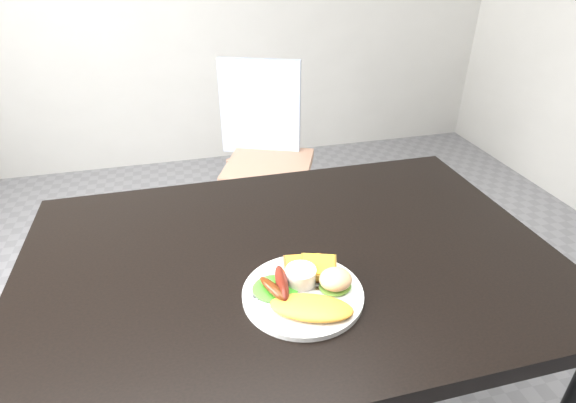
{
  "coord_description": "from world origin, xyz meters",
  "views": [
    {
      "loc": [
        -0.21,
        -0.8,
        1.37
      ],
      "look_at": [
        -0.01,
        -0.02,
        0.9
      ],
      "focal_mm": 28.0,
      "sensor_mm": 36.0,
      "label": 1
    }
  ],
  "objects_px": {
    "dining_table": "(290,260)",
    "person": "(193,176)",
    "plate": "(303,294)",
    "dining_chair": "(269,167)"
  },
  "relations": [
    {
      "from": "dining_table",
      "to": "plate",
      "type": "bearing_deg",
      "value": -94.55
    },
    {
      "from": "dining_table",
      "to": "person",
      "type": "xyz_separation_m",
      "value": [
        -0.19,
        0.56,
        -0.03
      ]
    },
    {
      "from": "dining_table",
      "to": "dining_chair",
      "type": "bearing_deg",
      "value": 80.78
    },
    {
      "from": "dining_chair",
      "to": "dining_table",
      "type": "bearing_deg",
      "value": -76.42
    },
    {
      "from": "plate",
      "to": "dining_table",
      "type": "bearing_deg",
      "value": 85.45
    },
    {
      "from": "dining_table",
      "to": "person",
      "type": "distance_m",
      "value": 0.59
    },
    {
      "from": "dining_table",
      "to": "plate",
      "type": "height_order",
      "value": "plate"
    },
    {
      "from": "dining_chair",
      "to": "person",
      "type": "distance_m",
      "value": 0.67
    },
    {
      "from": "dining_table",
      "to": "person",
      "type": "relative_size",
      "value": 0.86
    },
    {
      "from": "dining_table",
      "to": "plate",
      "type": "xyz_separation_m",
      "value": [
        -0.01,
        -0.14,
        0.03
      ]
    }
  ]
}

